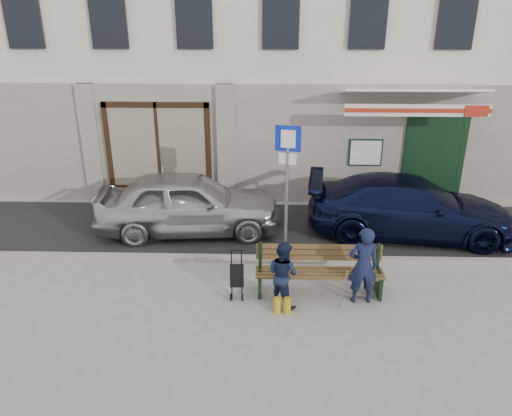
{
  "coord_description": "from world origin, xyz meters",
  "views": [
    {
      "loc": [
        -0.24,
        -7.91,
        5.2
      ],
      "look_at": [
        -0.51,
        1.6,
        1.2
      ],
      "focal_mm": 35.0,
      "sensor_mm": 36.0,
      "label": 1
    }
  ],
  "objects_px": {
    "parking_sign": "(287,170)",
    "car_navy": "(410,207)",
    "car_silver": "(188,203)",
    "man": "(363,266)",
    "bench": "(317,272)",
    "stroller": "(237,277)",
    "woman": "(283,274)"
  },
  "relations": [
    {
      "from": "stroller",
      "to": "man",
      "type": "bearing_deg",
      "value": -6.75
    },
    {
      "from": "car_silver",
      "to": "stroller",
      "type": "bearing_deg",
      "value": -159.52
    },
    {
      "from": "parking_sign",
      "to": "man",
      "type": "relative_size",
      "value": 1.91
    },
    {
      "from": "woman",
      "to": "car_navy",
      "type": "bearing_deg",
      "value": -92.4
    },
    {
      "from": "car_silver",
      "to": "car_navy",
      "type": "bearing_deg",
      "value": -94.92
    },
    {
      "from": "parking_sign",
      "to": "man",
      "type": "bearing_deg",
      "value": -42.24
    },
    {
      "from": "car_navy",
      "to": "bench",
      "type": "bearing_deg",
      "value": 144.78
    },
    {
      "from": "woman",
      "to": "parking_sign",
      "type": "bearing_deg",
      "value": -50.71
    },
    {
      "from": "parking_sign",
      "to": "woman",
      "type": "height_order",
      "value": "parking_sign"
    },
    {
      "from": "car_navy",
      "to": "car_silver",
      "type": "bearing_deg",
      "value": 96.36
    },
    {
      "from": "bench",
      "to": "woman",
      "type": "distance_m",
      "value": 0.78
    },
    {
      "from": "parking_sign",
      "to": "car_silver",
      "type": "bearing_deg",
      "value": 165.96
    },
    {
      "from": "car_silver",
      "to": "parking_sign",
      "type": "xyz_separation_m",
      "value": [
        2.29,
        -1.1,
        1.21
      ]
    },
    {
      "from": "man",
      "to": "car_navy",
      "type": "bearing_deg",
      "value": -122.09
    },
    {
      "from": "bench",
      "to": "man",
      "type": "bearing_deg",
      "value": -17.81
    },
    {
      "from": "car_silver",
      "to": "parking_sign",
      "type": "relative_size",
      "value": 1.5
    },
    {
      "from": "man",
      "to": "woman",
      "type": "bearing_deg",
      "value": 1.6
    },
    {
      "from": "car_navy",
      "to": "parking_sign",
      "type": "relative_size",
      "value": 1.66
    },
    {
      "from": "car_navy",
      "to": "woman",
      "type": "bearing_deg",
      "value": 141.72
    },
    {
      "from": "man",
      "to": "stroller",
      "type": "distance_m",
      "value": 2.33
    },
    {
      "from": "car_silver",
      "to": "woman",
      "type": "distance_m",
      "value": 3.78
    },
    {
      "from": "car_navy",
      "to": "bench",
      "type": "relative_size",
      "value": 1.99
    },
    {
      "from": "bench",
      "to": "woman",
      "type": "height_order",
      "value": "woman"
    },
    {
      "from": "bench",
      "to": "stroller",
      "type": "bearing_deg",
      "value": -175.29
    },
    {
      "from": "bench",
      "to": "car_navy",
      "type": "bearing_deg",
      "value": 48.27
    },
    {
      "from": "man",
      "to": "stroller",
      "type": "bearing_deg",
      "value": -6.84
    },
    {
      "from": "parking_sign",
      "to": "man",
      "type": "distance_m",
      "value": 2.58
    },
    {
      "from": "car_silver",
      "to": "car_navy",
      "type": "relative_size",
      "value": 0.91
    },
    {
      "from": "car_navy",
      "to": "woman",
      "type": "relative_size",
      "value": 3.77
    },
    {
      "from": "car_silver",
      "to": "man",
      "type": "height_order",
      "value": "man"
    },
    {
      "from": "bench",
      "to": "stroller",
      "type": "height_order",
      "value": "bench"
    },
    {
      "from": "parking_sign",
      "to": "car_navy",
      "type": "bearing_deg",
      "value": 32.1
    }
  ]
}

